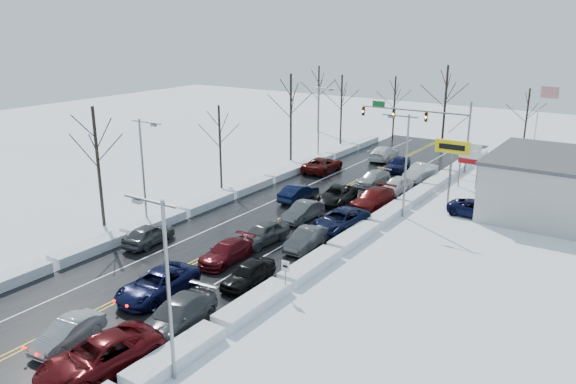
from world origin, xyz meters
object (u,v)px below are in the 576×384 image
Objects in this scene: tires_plus_sign at (452,151)px; flagpole at (538,124)px; oncoming_car_0 at (299,201)px; traffic_signal_mast at (425,120)px.

tires_plus_sign is 14.79m from flagpole.
flagpole is at bearing 71.56° from tires_plus_sign.
tires_plus_sign reaches higher than oncoming_car_0.
traffic_signal_mast is 2.21× the size of tires_plus_sign.
traffic_signal_mast is 11.90m from flagpole.
traffic_signal_mast reaches higher than oncoming_car_0.
flagpole is (4.67, 14.01, 0.93)m from tires_plus_sign.
traffic_signal_mast is 13.92m from tires_plus_sign.
flagpole reaches higher than traffic_signal_mast.
tires_plus_sign is at bearing -147.28° from oncoming_car_0.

